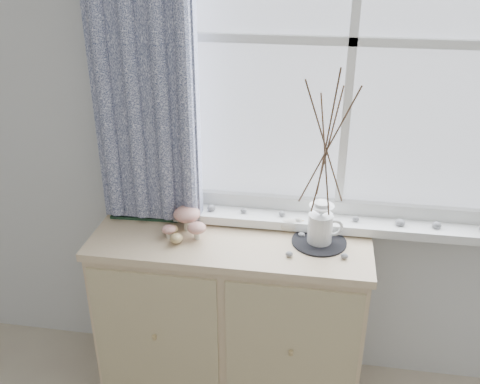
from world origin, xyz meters
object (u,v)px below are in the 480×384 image
Objects in this scene: botanical_book at (142,194)px; toadstool_cluster at (187,219)px; twig_pitcher at (327,144)px; sideboard at (231,318)px.

botanical_book is 1.91× the size of toadstool_cluster.
botanical_book is at bearing 158.80° from toadstool_cluster.
twig_pitcher is (0.80, -0.08, 0.32)m from botanical_book.
twig_pitcher reaches higher than botanical_book.
sideboard is at bearing -17.66° from botanical_book.
botanical_book is 0.25m from toadstool_cluster.
toadstool_cluster is at bearing -23.70° from botanical_book.
botanical_book is (-0.42, 0.11, 0.55)m from sideboard.
twig_pitcher is (0.38, 0.03, 0.87)m from sideboard.
twig_pitcher is at bearing 0.53° from toadstool_cluster.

